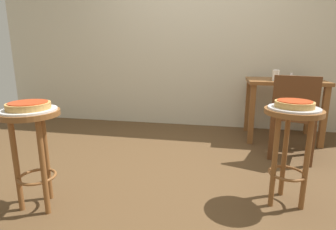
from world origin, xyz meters
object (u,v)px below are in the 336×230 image
Objects in this scene: serving_plate_middle at (294,108)px; pizza_middle at (294,104)px; stool_foreground at (32,138)px; pizza_foreground at (28,106)px; dining_table at (284,91)px; wooden_chair at (295,114)px; stool_middle at (291,135)px; cup_near_edge at (276,75)px; serving_plate_foreground at (29,110)px; condiment_shaker at (291,76)px.

serving_plate_middle is 0.03m from pizza_middle.
pizza_middle is (1.69, 0.40, 0.22)m from stool_foreground.
dining_table is (1.95, 1.96, -0.12)m from pizza_foreground.
pizza_middle is 0.29× the size of wooden_chair.
wooden_chair is at bearing 33.56° from pizza_foreground.
cup_near_edge is at bearing 85.21° from stool_middle.
cup_near_edge reaches higher than pizza_foreground.
serving_plate_foreground is 0.40× the size of wooden_chair.
dining_table is (0.26, 1.56, 0.09)m from stool_middle.
wooden_chair is at bearing -92.16° from dining_table.
serving_plate_foreground is 0.40× the size of dining_table.
stool_foreground is at bearing 0.00° from serving_plate_foreground.
serving_plate_foreground is 1.38× the size of pizza_middle.
pizza_foreground is at bearing -166.73° from serving_plate_middle.
cup_near_edge reaches higher than stool_foreground.
pizza_middle is (1.69, 0.40, 0.00)m from pizza_foreground.
serving_plate_foreground is at bearing -135.69° from condiment_shaker.
stool_foreground and stool_middle have the same top height.
stool_middle is (1.69, 0.40, 0.00)m from stool_foreground.
pizza_foreground is 2.77m from dining_table.
pizza_middle reaches higher than dining_table.
pizza_foreground is 2.54m from cup_near_edge.
stool_middle is 1.59m from dining_table.
wooden_chair is at bearing 75.13° from stool_middle.
dining_table is at bearing 45.15° from serving_plate_foreground.
cup_near_edge is 0.62m from wooden_chair.
pizza_middle is (1.69, 0.40, 0.03)m from serving_plate_foreground.
pizza_foreground is 0.81× the size of serving_plate_middle.
condiment_shaker is 0.77m from wooden_chair.
wooden_chair reaches higher than pizza_foreground.
condiment_shaker is (0.07, 0.01, 0.17)m from dining_table.
condiment_shaker reaches higher than dining_table.
condiment_shaker is 0.09× the size of wooden_chair.
pizza_middle is (0.00, 0.00, 0.22)m from stool_middle.
serving_plate_middle is at bearing -94.79° from cup_near_edge.
stool_foreground is 0.82× the size of wooden_chair.
stool_foreground is at bearing -45.00° from pizza_foreground.
stool_middle is at bearing 13.27° from serving_plate_foreground.
dining_table is 1.02× the size of wooden_chair.
stool_middle is 1.42m from cup_near_edge.
cup_near_edge reaches higher than condiment_shaker.
serving_plate_foreground is 1.74m from serving_plate_middle.
pizza_middle reaches higher than stool_middle.
dining_table is at bearing -169.52° from condiment_shaker.
serving_plate_foreground and serving_plate_middle have the same top height.
serving_plate_middle is 1.61m from condiment_shaker.
condiment_shaker reaches higher than serving_plate_middle.
cup_near_edge is at bearing 44.58° from pizza_foreground.
cup_near_edge is (1.81, 1.78, 0.07)m from pizza_foreground.
serving_plate_foreground is at bearing -166.73° from pizza_middle.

